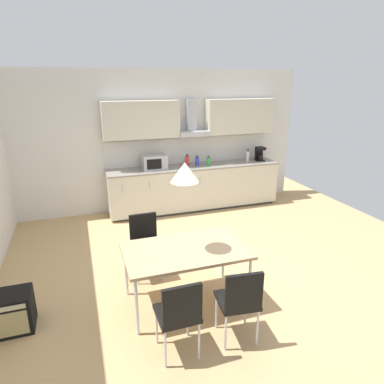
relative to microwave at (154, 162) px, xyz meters
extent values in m
cube|color=tan|center=(0.03, -2.54, -1.08)|extent=(8.11, 8.59, 0.02)
cube|color=silver|center=(0.03, 0.37, 0.35)|extent=(6.49, 0.10, 2.84)
cube|color=#333333|center=(0.86, 0.00, -1.04)|extent=(3.47, 0.59, 0.05)
cube|color=beige|center=(0.86, 0.00, -0.59)|extent=(3.61, 0.64, 0.85)
cube|color=gray|center=(0.86, 0.00, -0.16)|extent=(3.63, 0.66, 0.03)
cube|color=silver|center=(-0.69, -0.33, -0.38)|extent=(0.01, 0.01, 0.14)
cube|color=silver|center=(-0.18, -0.33, -0.38)|extent=(0.01, 0.01, 0.14)
cube|color=silver|center=(0.34, -0.33, -0.38)|extent=(0.01, 0.01, 0.14)
cube|color=silver|center=(0.86, -0.33, -0.38)|extent=(0.01, 0.01, 0.14)
cube|color=silver|center=(0.86, 0.31, 0.13)|extent=(3.61, 0.02, 0.54)
cube|color=beige|center=(-0.20, 0.15, 0.83)|extent=(1.49, 0.34, 0.72)
cube|color=beige|center=(1.91, 0.15, 0.83)|extent=(1.49, 0.34, 0.72)
cube|color=#B7BABF|center=(0.86, 0.13, 0.52)|extent=(0.63, 0.40, 0.10)
cube|color=#B7BABF|center=(0.86, 0.24, 0.85)|extent=(0.20, 0.16, 0.67)
cube|color=#ADADB2|center=(0.00, 0.00, 0.00)|extent=(0.48, 0.34, 0.28)
cube|color=black|center=(-0.04, -0.17, 0.00)|extent=(0.29, 0.01, 0.20)
cube|color=black|center=(2.38, 0.00, -0.13)|extent=(0.18, 0.18, 0.02)
cylinder|color=black|center=(2.38, -0.01, -0.06)|extent=(0.12, 0.12, 0.12)
cube|color=black|center=(2.38, 0.06, 0.01)|extent=(0.16, 0.08, 0.30)
cube|color=black|center=(2.38, -0.01, 0.13)|extent=(0.18, 0.16, 0.06)
cylinder|color=blue|center=(0.92, 0.03, -0.06)|extent=(0.08, 0.08, 0.17)
cylinder|color=black|center=(0.92, 0.03, 0.05)|extent=(0.03, 0.03, 0.04)
cylinder|color=red|center=(0.71, 0.06, -0.04)|extent=(0.08, 0.08, 0.20)
cylinder|color=black|center=(0.71, 0.06, 0.08)|extent=(0.03, 0.03, 0.04)
cylinder|color=green|center=(1.14, -0.04, -0.06)|extent=(0.08, 0.08, 0.17)
cylinder|color=black|center=(1.14, -0.04, 0.04)|extent=(0.03, 0.03, 0.04)
cylinder|color=white|center=(2.08, 0.02, -0.03)|extent=(0.07, 0.07, 0.22)
cylinder|color=black|center=(2.08, 0.02, 0.11)|extent=(0.03, 0.03, 0.05)
cube|color=tan|center=(-0.33, -3.09, -0.36)|extent=(1.45, 0.89, 0.04)
cylinder|color=silver|center=(-1.00, -3.47, -0.72)|extent=(0.04, 0.04, 0.69)
cylinder|color=silver|center=(0.33, -3.47, -0.72)|extent=(0.04, 0.04, 0.69)
cylinder|color=silver|center=(-1.00, -2.71, -0.72)|extent=(0.04, 0.04, 0.69)
cylinder|color=silver|center=(0.33, -2.71, -0.72)|extent=(0.04, 0.04, 0.69)
cube|color=black|center=(-0.01, -3.83, -0.62)|extent=(0.44, 0.44, 0.04)
cube|color=black|center=(-0.03, -4.01, -0.40)|extent=(0.38, 0.08, 0.40)
cylinder|color=silver|center=(-0.16, -3.65, -0.85)|extent=(0.02, 0.02, 0.43)
cylinder|color=silver|center=(0.18, -3.68, -0.85)|extent=(0.02, 0.02, 0.43)
cylinder|color=silver|center=(-0.20, -3.98, -0.85)|extent=(0.02, 0.02, 0.43)
cylinder|color=silver|center=(0.14, -4.02, -0.85)|extent=(0.02, 0.02, 0.43)
cube|color=black|center=(-0.66, -2.35, -0.62)|extent=(0.41, 0.41, 0.04)
cube|color=black|center=(-0.66, -2.17, -0.40)|extent=(0.38, 0.05, 0.40)
cylinder|color=silver|center=(-0.49, -2.51, -0.85)|extent=(0.02, 0.02, 0.43)
cylinder|color=silver|center=(-0.83, -2.52, -0.85)|extent=(0.02, 0.02, 0.43)
cylinder|color=silver|center=(-0.49, -2.17, -0.85)|extent=(0.02, 0.02, 0.43)
cylinder|color=silver|center=(-0.83, -2.18, -0.85)|extent=(0.02, 0.02, 0.43)
cube|color=black|center=(-0.66, -3.83, -0.62)|extent=(0.41, 0.41, 0.04)
cube|color=black|center=(-0.66, -4.01, -0.40)|extent=(0.38, 0.05, 0.40)
cylinder|color=silver|center=(-0.83, -3.67, -0.85)|extent=(0.02, 0.02, 0.43)
cylinder|color=silver|center=(-0.49, -3.66, -0.85)|extent=(0.02, 0.02, 0.43)
cylinder|color=silver|center=(-0.83, -4.01, -0.85)|extent=(0.02, 0.02, 0.43)
cylinder|color=silver|center=(-0.49, -4.00, -0.85)|extent=(0.02, 0.02, 0.43)
cube|color=black|center=(-2.32, -2.94, -0.85)|extent=(0.52, 0.36, 0.44)
cube|color=tan|center=(-2.32, -3.12, -0.88)|extent=(0.44, 0.01, 0.29)
cube|color=beige|center=(-2.32, -3.12, -0.68)|extent=(0.44, 0.01, 0.05)
cone|color=silver|center=(-0.33, -3.09, 0.60)|extent=(0.32, 0.32, 0.22)
camera|label=1|loc=(-1.42, -6.55, 1.56)|focal=32.00mm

